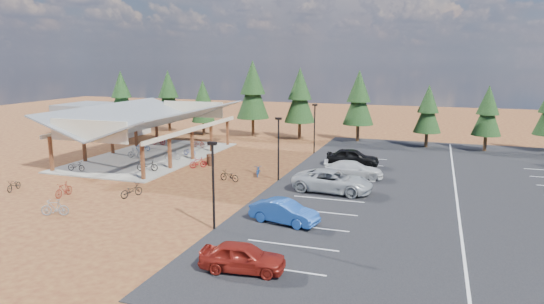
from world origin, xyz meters
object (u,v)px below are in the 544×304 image
Objects in this scene: bike_14 at (258,170)px; car_4 at (353,157)px; bike_6 at (190,151)px; bike_13 at (55,208)px; car_0 at (243,257)px; bike_4 at (147,165)px; trash_bin_0 at (211,161)px; bike_0 at (76,166)px; bike_5 at (173,155)px; bike_pavilion at (150,119)px; car_2 at (333,181)px; lamp_post_0 at (213,179)px; bike_2 at (143,147)px; car_1 at (284,212)px; bike_7 at (199,143)px; bike_11 at (64,190)px; bike_8 at (14,185)px; car_3 at (353,170)px; bike_16 at (229,176)px; lamp_post_2 at (315,125)px; trash_bin_1 at (210,159)px; bike_15 at (198,163)px; lamp_post_1 at (278,144)px; bike_12 at (131,190)px; bike_1 at (135,153)px; bike_3 at (158,140)px; outbuilding at (104,119)px.

car_4 is (6.90, 6.14, 0.37)m from bike_14.
bike_13 is (0.96, -19.42, 0.01)m from bike_6.
bike_4 is at bearing 37.53° from car_0.
bike_13 reaches higher than trash_bin_0.
bike_0 is 8.77m from bike_5.
car_2 is (19.86, -7.03, -2.97)m from bike_pavilion.
lamp_post_0 reaches higher than bike_14.
bike_2 is at bearing 71.30° from car_2.
car_1 reaches higher than bike_4.
bike_5 is at bearing -12.97° from bike_4.
bike_7 is 0.90× the size of bike_11.
car_3 reaches higher than bike_8.
bike_13 is (2.52, -3.62, -0.00)m from bike_11.
bike_16 is at bearing -120.15° from bike_6.
bike_6 is 0.90× the size of bike_16.
car_3 is (23.37, 11.88, 0.31)m from bike_8.
bike_11 reaches higher than bike_6.
bike_5 is 17.10m from car_4.
bike_14 is at bearing 127.89° from car_4.
car_4 is at bearing -45.37° from lamp_post_2.
lamp_post_2 reaches higher than trash_bin_1.
bike_16 is (4.62, -3.58, -0.02)m from bike_15.
bike_13 is at bearing -129.10° from lamp_post_1.
bike_16 is (14.09, 7.72, 0.03)m from bike_8.
bike_11 reaches higher than trash_bin_0.
bike_12 is (3.54, -11.83, -0.09)m from bike_5.
lamp_post_1 is 12.88m from bike_5.
bike_16 is (7.83, -7.96, -0.05)m from bike_6.
bike_16 is at bearing -137.82° from bike_14.
bike_0 is (-17.56, 9.20, -2.45)m from lamp_post_0.
bike_16 is (3.95, -4.84, 0.01)m from trash_bin_0.
bike_1 is at bearing 78.76° from car_2.
car_1 reaches higher than bike_6.
bike_7 is at bearing -174.86° from lamp_post_2.
bike_7 is at bearing 55.29° from car_3.
bike_pavilion reaches higher than bike_5.
car_1 is at bearing -80.78° from lamp_post_2.
trash_bin_1 is 0.19× the size of car_4.
bike_pavilion is at bearing 72.86° from car_3.
lamp_post_0 is 0.88× the size of car_2.
bike_2 is 3.62m from bike_3.
lamp_post_0 is 20.14m from bike_5.
trash_bin_1 is 0.51× the size of bike_16.
car_4 reaches higher than bike_5.
bike_0 is at bearing -144.30° from trash_bin_1.
bike_3 is 1.05× the size of bike_15.
outbuilding reaches higher than trash_bin_1.
bike_2 is (-1.53, 3.65, -0.08)m from bike_1.
trash_bin_0 is (7.38, -1.66, -3.37)m from bike_pavilion.
car_0 is 14.72m from car_2.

